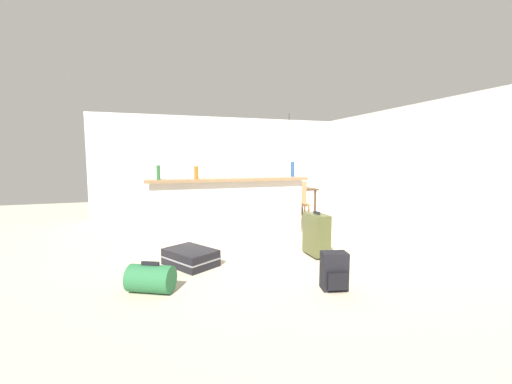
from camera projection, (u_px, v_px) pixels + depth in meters
ground_plane at (267, 242)px, 5.61m from camera, size 13.00×13.00×0.05m
wall_back at (227, 166)px, 8.35m from camera, size 6.60×0.10×2.50m
wall_right at (398, 168)px, 6.72m from camera, size 0.10×6.00×2.50m
partition_half_wall at (230, 209)px, 5.84m from camera, size 2.80×0.20×1.04m
bar_countertop at (230, 180)px, 5.78m from camera, size 2.96×0.40×0.05m
bottle_green at (158, 172)px, 5.37m from camera, size 0.06×0.06×0.24m
bottle_amber at (196, 173)px, 5.54m from camera, size 0.07×0.07×0.22m
bottle_clear at (228, 172)px, 5.83m from camera, size 0.07×0.07×0.23m
bottle_white at (261, 170)px, 6.04m from camera, size 0.06×0.06×0.29m
bottle_blue at (293, 169)px, 6.26m from camera, size 0.07×0.07×0.29m
dining_table at (290, 192)px, 7.62m from camera, size 1.10×0.80×0.74m
dining_chair_near_partition at (299, 200)px, 7.14m from camera, size 0.47×0.47×0.93m
dining_chair_far_side at (284, 195)px, 8.17m from camera, size 0.48×0.48×0.93m
pendant_lamp at (289, 144)px, 7.56m from camera, size 0.34×0.34×0.83m
suitcase_flat_black at (190, 257)px, 4.33m from camera, size 0.78×0.88×0.22m
suitcase_upright_olive at (316, 234)px, 4.73m from camera, size 0.24×0.44×0.67m
backpack_black at (334, 272)px, 3.52m from camera, size 0.31×0.29×0.42m
duffel_bag_green at (151, 279)px, 3.45m from camera, size 0.56×0.49×0.34m
backpack_red at (318, 227)px, 5.78m from camera, size 0.30×0.32×0.42m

